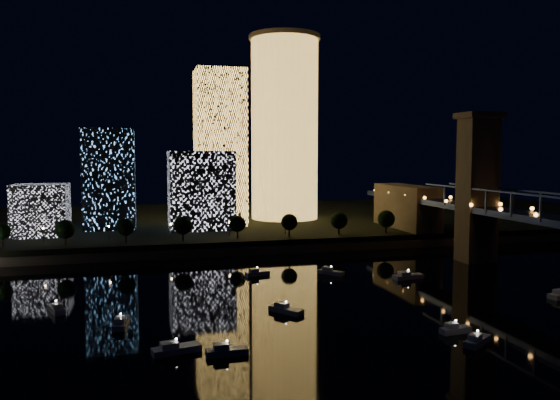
% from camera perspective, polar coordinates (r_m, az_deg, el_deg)
% --- Properties ---
extents(ground, '(520.00, 520.00, 0.00)m').
position_cam_1_polar(ground, '(124.43, 7.41, -12.15)').
color(ground, black).
rests_on(ground, ground).
extents(far_bank, '(420.00, 160.00, 5.00)m').
position_cam_1_polar(far_bank, '(276.13, -4.98, -2.23)').
color(far_bank, black).
rests_on(far_bank, ground).
extents(seawall, '(420.00, 6.00, 3.00)m').
position_cam_1_polar(seawall, '(200.53, -1.33, -5.16)').
color(seawall, '#6B5E4C').
rests_on(seawall, ground).
extents(tower_cylindrical, '(34.00, 34.00, 87.45)m').
position_cam_1_polar(tower_cylindrical, '(265.17, 0.48, 7.54)').
color(tower_cylindrical, '#FBB950').
rests_on(tower_cylindrical, far_bank).
extents(tower_rectangular, '(21.38, 21.38, 68.03)m').
position_cam_1_polar(tower_rectangular, '(243.98, -6.29, 5.44)').
color(tower_rectangular, '#FBB950').
rests_on(tower_rectangular, far_bank).
extents(midrise_blocks, '(117.86, 41.71, 41.77)m').
position_cam_1_polar(midrise_blocks, '(237.14, -18.10, 1.10)').
color(midrise_blocks, silver).
rests_on(midrise_blocks, far_bank).
extents(motorboats, '(130.16, 73.52, 2.78)m').
position_cam_1_polar(motorboats, '(131.16, 4.07, -10.86)').
color(motorboats, silver).
rests_on(motorboats, ground).
extents(esplanade_trees, '(166.68, 6.91, 8.95)m').
position_cam_1_polar(esplanade_trees, '(200.97, -8.91, -2.61)').
color(esplanade_trees, black).
rests_on(esplanade_trees, far_bank).
extents(street_lamps, '(132.70, 0.70, 5.65)m').
position_cam_1_polar(street_lamps, '(206.51, -11.33, -2.85)').
color(street_lamps, black).
rests_on(street_lamps, far_bank).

